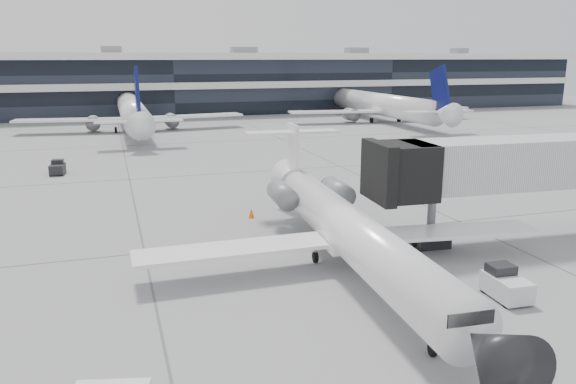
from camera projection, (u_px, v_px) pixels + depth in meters
name	position (u px, v px, depth m)	size (l,w,h in m)	color
ground	(316.00, 236.00, 33.71)	(220.00, 220.00, 0.00)	gray
terminal	(168.00, 86.00, 108.47)	(170.00, 22.00, 10.00)	black
bg_jet_center	(134.00, 130.00, 82.27)	(32.00, 40.00, 9.60)	white
bg_jet_right	(380.00, 121.00, 94.10)	(32.00, 40.00, 9.60)	white
regional_jet	(346.00, 228.00, 28.28)	(21.19, 26.46, 6.11)	white
jet_bridge	(543.00, 163.00, 32.52)	(19.23, 4.82, 6.17)	#B1B4B6
baggage_tug	(506.00, 284.00, 24.90)	(1.45, 2.31, 1.42)	silver
traffic_cone	(251.00, 213.00, 37.47)	(0.53, 0.53, 0.64)	orange
far_tug	(58.00, 168.00, 51.35)	(1.37, 2.13, 1.29)	black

